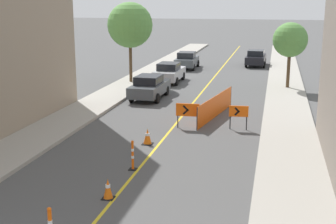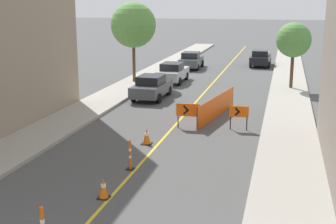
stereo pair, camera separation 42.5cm
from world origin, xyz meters
name	(u,v)px [view 1 (the left image)]	position (x,y,z in m)	size (l,w,h in m)	color
lane_stripe	(209,83)	(0.00, 30.97, 0.00)	(0.12, 61.94, 0.01)	gold
sidewalk_left	(138,80)	(-5.86, 30.97, 0.09)	(2.69, 61.94, 0.17)	#9E998E
sidewalk_right	(285,85)	(5.86, 30.97, 0.09)	(2.69, 61.94, 0.17)	#9E998E
traffic_cone_second	(108,189)	(-0.20, 8.50, 0.35)	(0.40, 0.40, 0.71)	black
traffic_cone_third	(147,136)	(-0.52, 14.63, 0.36)	(0.47, 0.47, 0.73)	black
delineator_post_rear	(133,157)	(-0.20, 11.30, 0.52)	(0.31, 0.31, 1.20)	black
arrow_barricade_primary	(188,111)	(0.77, 17.74, 0.92)	(1.22, 0.12, 1.30)	#EF560C
arrow_barricade_secondary	(239,113)	(3.35, 18.06, 0.89)	(0.98, 0.16, 1.24)	#EF560C
safety_mesh_fence	(216,106)	(1.87, 20.46, 0.61)	(1.16, 6.17, 1.22)	#EF560C
parked_car_curb_near	(149,87)	(-3.08, 24.40, 0.80)	(1.95, 4.35, 1.59)	#474C51
parked_car_curb_mid	(169,72)	(-3.18, 30.79, 0.80)	(1.94, 4.32, 1.59)	#B7B7BC
parked_car_curb_far	(187,60)	(-3.25, 38.66, 0.80)	(1.95, 4.35, 1.59)	#474C51
parked_car_opposite_side	(256,58)	(3.12, 41.92, 0.80)	(1.95, 4.35, 1.59)	black
street_tree_left_near	(130,25)	(-5.99, 29.55, 4.55)	(3.48, 3.48, 6.13)	#4C3823
street_tree_right_near	(290,40)	(5.99, 29.81, 3.63)	(2.50, 2.50, 4.73)	#4C3823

